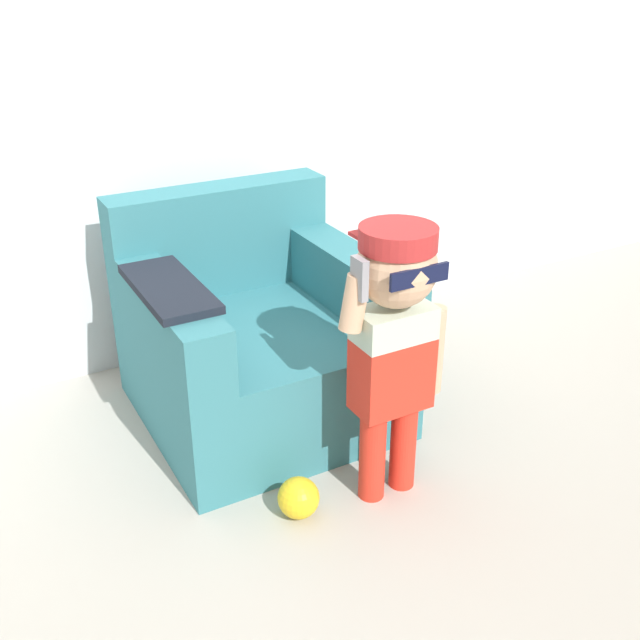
{
  "coord_description": "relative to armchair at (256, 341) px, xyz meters",
  "views": [
    {
      "loc": [
        -0.94,
        -2.29,
        1.73
      ],
      "look_at": [
        0.23,
        -0.18,
        0.55
      ],
      "focal_mm": 42.0,
      "sensor_mm": 36.0,
      "label": 1
    }
  ],
  "objects": [
    {
      "name": "ground_plane",
      "position": [
        -0.14,
        -0.2,
        -0.32
      ],
      "size": [
        10.0,
        10.0,
        0.0
      ],
      "primitive_type": "plane",
      "color": "#ADA89E"
    },
    {
      "name": "wall_back",
      "position": [
        -0.14,
        0.65,
        0.98
      ],
      "size": [
        10.0,
        0.05,
        2.6
      ],
      "color": "silver",
      "rests_on": "ground_plane"
    },
    {
      "name": "armchair",
      "position": [
        0.0,
        0.0,
        0.0
      ],
      "size": [
        0.96,
        0.96,
        0.88
      ],
      "color": "teal",
      "rests_on": "ground_plane"
    },
    {
      "name": "person_child",
      "position": [
        0.18,
        -0.72,
        0.34
      ],
      "size": [
        0.41,
        0.3,
        0.99
      ],
      "color": "red",
      "rests_on": "ground_plane"
    },
    {
      "name": "side_table",
      "position": [
        0.74,
        0.06,
        0.0
      ],
      "size": [
        0.38,
        0.38,
        0.54
      ],
      "color": "white",
      "rests_on": "ground_plane"
    },
    {
      "name": "toy_ball",
      "position": [
        -0.16,
        -0.69,
        -0.25
      ],
      "size": [
        0.14,
        0.14,
        0.14
      ],
      "color": "yellow",
      "rests_on": "ground_plane"
    }
  ]
}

